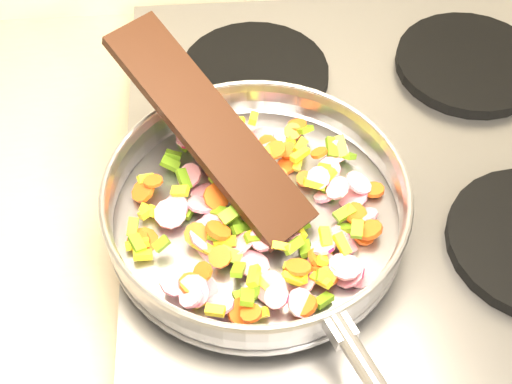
{
  "coord_description": "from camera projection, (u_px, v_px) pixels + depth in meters",
  "views": [
    {
      "loc": [
        -0.89,
        1.13,
        1.58
      ],
      "look_at": [
        -0.86,
        1.57,
        1.0
      ],
      "focal_mm": 50.0,
      "sensor_mm": 36.0,
      "label": 1
    }
  ],
  "objects": [
    {
      "name": "cooktop",
      "position": [
        379.0,
        165.0,
        0.86
      ],
      "size": [
        0.6,
        0.6,
        0.04
      ],
      "primitive_type": "cube",
      "color": "#939399",
      "rests_on": "counter_top"
    },
    {
      "name": "grate_fl",
      "position": [
        273.0,
        258.0,
        0.74
      ],
      "size": [
        0.19,
        0.19,
        0.02
      ],
      "primitive_type": "cylinder",
      "color": "black",
      "rests_on": "cooktop"
    },
    {
      "name": "grate_bl",
      "position": [
        255.0,
        74.0,
        0.91
      ],
      "size": [
        0.19,
        0.19,
        0.02
      ],
      "primitive_type": "cylinder",
      "color": "black",
      "rests_on": "cooktop"
    },
    {
      "name": "grate_br",
      "position": [
        469.0,
        63.0,
        0.93
      ],
      "size": [
        0.19,
        0.19,
        0.02
      ],
      "primitive_type": "cylinder",
      "color": "black",
      "rests_on": "cooktop"
    },
    {
      "name": "saute_pan",
      "position": [
        257.0,
        204.0,
        0.74
      ],
      "size": [
        0.36,
        0.5,
        0.06
      ],
      "rotation": [
        0.0,
        0.0,
        0.39
      ],
      "color": "#9E9EA5",
      "rests_on": "grate_fl"
    },
    {
      "name": "vegetable_heap",
      "position": [
        259.0,
        216.0,
        0.74
      ],
      "size": [
        0.28,
        0.28,
        0.05
      ],
      "color": "#DA5116",
      "rests_on": "saute_pan"
    },
    {
      "name": "wooden_spatula",
      "position": [
        209.0,
        128.0,
        0.74
      ],
      "size": [
        0.22,
        0.25,
        0.12
      ],
      "primitive_type": "cube",
      "rotation": [
        0.0,
        -0.38,
        2.24
      ],
      "color": "black",
      "rests_on": "saute_pan"
    }
  ]
}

